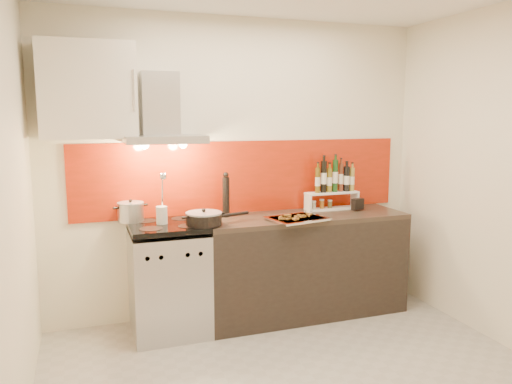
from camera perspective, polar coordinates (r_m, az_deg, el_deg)
name	(u,v)px	position (r m, az deg, el deg)	size (l,w,h in m)	color
floor	(303,383)	(3.58, 5.38, -20.87)	(3.40, 3.40, 0.00)	#9E9991
back_wall	(239,168)	(4.44, -1.92, 2.76)	(3.40, 0.02, 2.60)	silver
left_wall	(6,207)	(2.88, -26.65, -1.52)	(0.02, 2.80, 2.60)	silver
backsplash	(245,177)	(4.45, -1.25, 1.74)	(3.00, 0.02, 0.64)	#942008
range_stove	(169,280)	(4.18, -9.92, -9.86)	(0.60, 0.60, 0.91)	#B7B7BA
counter	(303,264)	(4.51, 5.43, -8.21)	(1.80, 0.60, 0.90)	black
range_hood	(162,118)	(4.10, -10.74, 8.30)	(0.62, 0.50, 0.61)	#B7B7BA
upper_cabinet	(88,91)	(4.04, -18.66, 10.93)	(0.70, 0.35, 0.72)	beige
stock_pot	(131,212)	(4.18, -14.11, -2.20)	(0.21, 0.21, 0.18)	#B7B7BA
saute_pan	(205,218)	(3.95, -5.90, -3.02)	(0.55, 0.29, 0.13)	black
utensil_jar	(162,209)	(4.02, -10.69, -1.97)	(0.09, 0.13, 0.43)	silver
pepper_mill	(226,195)	(4.27, -3.46, -0.38)	(0.06, 0.06, 0.39)	black
step_shelf	(333,187)	(4.65, 8.80, 0.52)	(0.51, 0.14, 0.46)	white
caddy_box	(358,204)	(4.65, 11.54, -1.36)	(0.12, 0.05, 0.10)	black
baking_tray	(297,218)	(4.17, 4.69, -3.02)	(0.52, 0.44, 0.03)	silver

